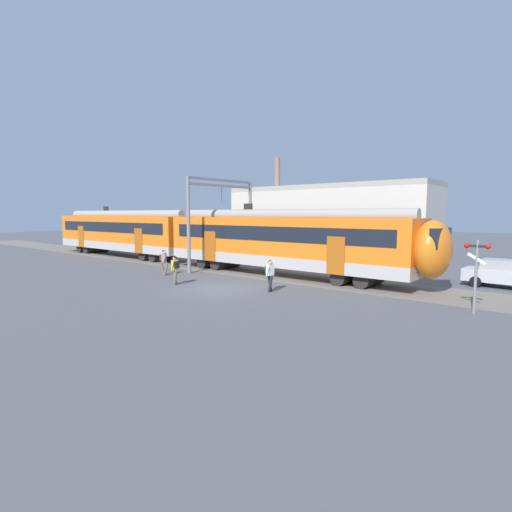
{
  "coord_description": "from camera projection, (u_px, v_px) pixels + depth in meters",
  "views": [
    {
      "loc": [
        15.12,
        -14.87,
        4.06
      ],
      "look_at": [
        0.46,
        2.75,
        1.6
      ],
      "focal_mm": 28.0,
      "sensor_mm": 36.0,
      "label": 1
    }
  ],
  "objects": [
    {
      "name": "commuter_train",
      "position": [
        193.0,
        236.0,
        31.49
      ],
      "size": [
        38.05,
        3.07,
        4.73
      ],
      "color": "#B2ADA8",
      "rests_on": "ground"
    },
    {
      "name": "track_bed",
      "position": [
        173.0,
        262.0,
        33.31
      ],
      "size": [
        80.0,
        4.4,
        0.01
      ],
      "primitive_type": "cube",
      "color": "slate",
      "rests_on": "ground"
    },
    {
      "name": "pedestrian_grey",
      "position": [
        164.0,
        260.0,
        26.12
      ],
      "size": [
        0.71,
        0.51,
        1.67
      ],
      "color": "#6B6051",
      "rests_on": "ground"
    },
    {
      "name": "crossing_signal",
      "position": [
        476.0,
        265.0,
        16.01
      ],
      "size": [
        0.96,
        0.22,
        3.0
      ],
      "color": "gray",
      "rests_on": "ground"
    },
    {
      "name": "ground_plane",
      "position": [
        217.0,
        289.0,
        21.42
      ],
      "size": [
        160.0,
        160.0,
        0.0
      ],
      "primitive_type": "plane",
      "color": "#515156"
    },
    {
      "name": "pedestrian_yellow",
      "position": [
        175.0,
        267.0,
        22.69
      ],
      "size": [
        0.63,
        0.55,
        1.67
      ],
      "color": "#6B6051",
      "rests_on": "ground"
    },
    {
      "name": "background_building",
      "position": [
        327.0,
        223.0,
        34.22
      ],
      "size": [
        17.78,
        5.0,
        9.2
      ],
      "color": "beige",
      "rests_on": "ground"
    },
    {
      "name": "pedestrian_white",
      "position": [
        270.0,
        273.0,
        20.66
      ],
      "size": [
        0.61,
        0.61,
        1.67
      ],
      "color": "#28282D",
      "rests_on": "ground"
    },
    {
      "name": "parked_car_silver",
      "position": [
        504.0,
        274.0,
        21.72
      ],
      "size": [
        4.07,
        1.89,
        1.54
      ],
      "color": "#B7BABF",
      "rests_on": "ground"
    },
    {
      "name": "catenary_gantry",
      "position": [
        222.0,
        210.0,
        29.19
      ],
      "size": [
        0.24,
        6.64,
        6.53
      ],
      "color": "gray",
      "rests_on": "ground"
    }
  ]
}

